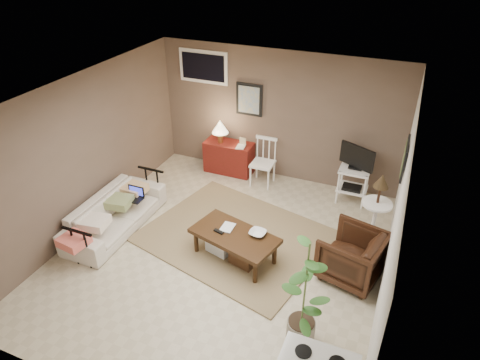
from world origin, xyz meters
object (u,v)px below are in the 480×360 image
at_px(tv_stand, 354,173).
at_px(potted_plant, 305,291).
at_px(red_console, 228,154).
at_px(sofa, 114,209).
at_px(spindle_chair, 263,164).
at_px(coffee_table, 234,244).
at_px(armchair, 352,254).
at_px(side_table, 378,202).

height_order(tv_stand, potted_plant, potted_plant).
bearing_deg(tv_stand, red_console, 176.50).
distance_m(sofa, spindle_chair, 2.75).
bearing_deg(potted_plant, tv_stand, 89.51).
distance_m(coffee_table, armchair, 1.63).
xyz_separation_m(sofa, tv_stand, (3.31, 2.19, 0.20)).
distance_m(sofa, side_table, 3.99).
height_order(sofa, armchair, armchair).
distance_m(coffee_table, tv_stand, 2.53).
relative_size(red_console, tv_stand, 1.00).
bearing_deg(coffee_table, red_console, 115.69).
bearing_deg(tv_stand, coffee_table, -121.18).
relative_size(side_table, potted_plant, 0.80).
height_order(red_console, potted_plant, potted_plant).
height_order(tv_stand, side_table, side_table).
height_order(red_console, spindle_chair, red_console).
xyz_separation_m(side_table, armchair, (-0.17, -0.88, -0.34)).
bearing_deg(side_table, potted_plant, -103.16).
bearing_deg(red_console, armchair, -36.77).
xyz_separation_m(red_console, armchair, (2.71, -2.02, 0.02)).
xyz_separation_m(red_console, spindle_chair, (0.77, -0.17, 0.05)).
distance_m(tv_stand, armchair, 1.91).
height_order(sofa, tv_stand, tv_stand).
height_order(coffee_table, potted_plant, potted_plant).
relative_size(coffee_table, potted_plant, 0.92).
xyz_separation_m(side_table, potted_plant, (-0.51, -2.17, 0.05)).
distance_m(coffee_table, potted_plant, 1.71).
height_order(side_table, armchair, side_table).
bearing_deg(red_console, coffee_table, -64.31).
bearing_deg(sofa, coffee_table, -88.58).
xyz_separation_m(coffee_table, red_console, (-1.10, 2.29, 0.11)).
bearing_deg(coffee_table, armchair, 9.53).
bearing_deg(spindle_chair, sofa, -127.78).
bearing_deg(side_table, tv_stand, 115.78).
bearing_deg(tv_stand, armchair, -80.73).
relative_size(sofa, side_table, 1.59).
relative_size(sofa, red_console, 1.75).
bearing_deg(coffee_table, tv_stand, 58.82).
bearing_deg(coffee_table, sofa, -178.58).
relative_size(side_table, armchair, 1.50).
relative_size(sofa, tv_stand, 1.75).
bearing_deg(armchair, spindle_chair, -120.03).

